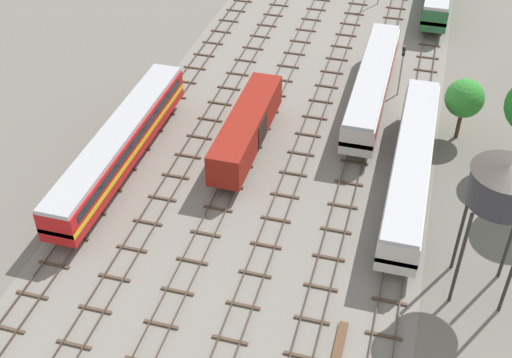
# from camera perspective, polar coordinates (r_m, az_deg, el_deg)

# --- Properties ---
(ground_plane) EXTENTS (480.00, 480.00, 0.00)m
(ground_plane) POSITION_cam_1_polar(r_m,az_deg,el_deg) (74.34, 5.22, 10.59)
(ground_plane) COLOR slate
(ballast_bed) EXTENTS (27.65, 176.00, 0.01)m
(ballast_bed) POSITION_cam_1_polar(r_m,az_deg,el_deg) (74.34, 5.22, 10.59)
(ballast_bed) COLOR gray
(ballast_bed) RESTS_ON ground
(track_far_left) EXTENTS (2.40, 126.00, 0.29)m
(track_far_left) POSITION_cam_1_polar(r_m,az_deg,el_deg) (77.79, -3.38, 12.12)
(track_far_left) COLOR #47382D
(track_far_left) RESTS_ON ground
(track_left) EXTENTS (2.40, 126.00, 0.29)m
(track_left) POSITION_cam_1_polar(r_m,az_deg,el_deg) (76.53, 0.06, 11.72)
(track_left) COLOR #47382D
(track_left) RESTS_ON ground
(track_centre_left) EXTENTS (2.40, 126.00, 0.29)m
(track_centre_left) POSITION_cam_1_polar(r_m,az_deg,el_deg) (75.54, 3.59, 11.27)
(track_centre_left) COLOR #47382D
(track_centre_left) RESTS_ON ground
(track_centre) EXTENTS (2.40, 126.00, 0.29)m
(track_centre) POSITION_cam_1_polar(r_m,az_deg,el_deg) (74.84, 7.18, 10.76)
(track_centre) COLOR #47382D
(track_centre) RESTS_ON ground
(track_centre_right) EXTENTS (2.40, 126.00, 0.29)m
(track_centre_right) POSITION_cam_1_polar(r_m,az_deg,el_deg) (74.43, 10.82, 10.20)
(track_centre_right) COLOR #47382D
(track_centre_right) RESTS_ON ground
(track_right) EXTENTS (2.40, 126.00, 0.29)m
(track_right) POSITION_cam_1_polar(r_m,az_deg,el_deg) (74.32, 14.47, 9.60)
(track_right) COLOR #47382D
(track_right) RESTS_ON ground
(passenger_coach_far_left_nearest) EXTENTS (2.96, 22.00, 3.80)m
(passenger_coach_far_left_nearest) POSITION_cam_1_polar(r_m,az_deg,el_deg) (56.35, -11.61, 3.04)
(passenger_coach_far_left_nearest) COLOR red
(passenger_coach_far_left_nearest) RESTS_ON ground
(passenger_coach_right_near) EXTENTS (2.96, 22.00, 3.80)m
(passenger_coach_right_near) POSITION_cam_1_polar(r_m,az_deg,el_deg) (54.31, 13.22, 1.27)
(passenger_coach_right_near) COLOR beige
(passenger_coach_right_near) RESTS_ON ground
(freight_boxcar_centre_left_mid) EXTENTS (2.87, 14.00, 3.60)m
(freight_boxcar_centre_left_mid) POSITION_cam_1_polar(r_m,az_deg,el_deg) (57.40, -0.79, 4.45)
(freight_boxcar_centre_left_mid) COLOR maroon
(freight_boxcar_centre_left_mid) RESTS_ON ground
(diesel_railcar_centre_right_midfar) EXTENTS (2.96, 20.50, 3.80)m
(diesel_railcar_centre_right_midfar) POSITION_cam_1_polar(r_m,az_deg,el_deg) (64.39, 9.97, 8.09)
(diesel_railcar_centre_right_midfar) COLOR beige
(diesel_railcar_centre_right_midfar) RESTS_ON ground
(water_tower) EXTENTS (4.53, 4.53, 10.70)m
(water_tower) POSITION_cam_1_polar(r_m,az_deg,el_deg) (43.11, 20.58, -0.55)
(water_tower) COLOR #2D2826
(water_tower) RESTS_ON ground
(signal_post_nearest) EXTENTS (0.28, 0.47, 5.34)m
(signal_post_nearest) POSITION_cam_1_polar(r_m,az_deg,el_deg) (66.53, 12.43, 9.59)
(signal_post_nearest) COLOR gray
(signal_post_nearest) RESTS_ON ground
(lineside_tree_3) EXTENTS (3.43, 3.43, 5.84)m
(lineside_tree_3) POSITION_cam_1_polar(r_m,az_deg,el_deg) (61.05, 17.50, 6.62)
(lineside_tree_3) COLOR #4C331E
(lineside_tree_3) RESTS_ON ground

